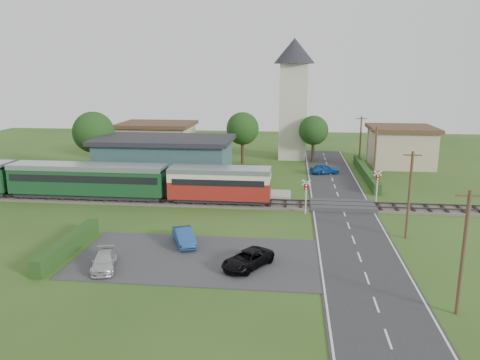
# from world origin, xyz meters

# --- Properties ---
(ground) EXTENTS (120.00, 120.00, 0.00)m
(ground) POSITION_xyz_m (0.00, 0.00, 0.00)
(ground) COLOR #2D4C19
(railway_track) EXTENTS (76.00, 3.20, 0.49)m
(railway_track) POSITION_xyz_m (0.00, 2.00, 0.11)
(railway_track) COLOR #4C443D
(railway_track) RESTS_ON ground
(road) EXTENTS (6.00, 70.00, 0.05)m
(road) POSITION_xyz_m (10.00, 0.00, 0.03)
(road) COLOR #28282B
(road) RESTS_ON ground
(car_park) EXTENTS (17.00, 9.00, 0.08)m
(car_park) POSITION_xyz_m (-1.50, -12.00, 0.04)
(car_park) COLOR #333335
(car_park) RESTS_ON ground
(crossing_deck) EXTENTS (6.20, 3.40, 0.45)m
(crossing_deck) POSITION_xyz_m (10.00, 2.00, 0.23)
(crossing_deck) COLOR #333335
(crossing_deck) RESTS_ON ground
(platform) EXTENTS (30.00, 3.00, 0.45)m
(platform) POSITION_xyz_m (-10.00, 5.20, 0.23)
(platform) COLOR gray
(platform) RESTS_ON ground
(equipment_hut) EXTENTS (2.30, 2.30, 2.55)m
(equipment_hut) POSITION_xyz_m (-18.00, 5.20, 1.75)
(equipment_hut) COLOR beige
(equipment_hut) RESTS_ON platform
(station_building) EXTENTS (16.00, 9.00, 5.30)m
(station_building) POSITION_xyz_m (-10.00, 10.99, 2.69)
(station_building) COLOR #314D4F
(station_building) RESTS_ON ground
(train) EXTENTS (43.20, 2.90, 3.40)m
(train) POSITION_xyz_m (-18.78, 2.00, 2.18)
(train) COLOR #232328
(train) RESTS_ON ground
(church_tower) EXTENTS (6.00, 6.00, 17.60)m
(church_tower) POSITION_xyz_m (5.00, 28.00, 10.23)
(church_tower) COLOR beige
(church_tower) RESTS_ON ground
(house_west) EXTENTS (10.80, 8.80, 5.50)m
(house_west) POSITION_xyz_m (-15.00, 25.00, 2.79)
(house_west) COLOR tan
(house_west) RESTS_ON ground
(house_east) EXTENTS (8.80, 8.80, 5.50)m
(house_east) POSITION_xyz_m (20.00, 24.00, 2.80)
(house_east) COLOR tan
(house_east) RESTS_ON ground
(hedge_carpark) EXTENTS (0.80, 9.00, 1.20)m
(hedge_carpark) POSITION_xyz_m (-11.00, -12.00, 0.60)
(hedge_carpark) COLOR #193814
(hedge_carpark) RESTS_ON ground
(hedge_roadside) EXTENTS (0.80, 18.00, 1.20)m
(hedge_roadside) POSITION_xyz_m (14.20, 16.00, 0.60)
(hedge_roadside) COLOR #193814
(hedge_roadside) RESTS_ON ground
(hedge_station) EXTENTS (22.00, 0.80, 1.30)m
(hedge_station) POSITION_xyz_m (-10.00, 15.50, 0.65)
(hedge_station) COLOR #193814
(hedge_station) RESTS_ON ground
(tree_a) EXTENTS (5.20, 5.20, 8.00)m
(tree_a) POSITION_xyz_m (-20.00, 14.00, 5.38)
(tree_a) COLOR #332316
(tree_a) RESTS_ON ground
(tree_b) EXTENTS (4.60, 4.60, 7.34)m
(tree_b) POSITION_xyz_m (-2.00, 23.00, 5.02)
(tree_b) COLOR #332316
(tree_b) RESTS_ON ground
(tree_c) EXTENTS (4.20, 4.20, 6.78)m
(tree_c) POSITION_xyz_m (8.00, 25.00, 4.65)
(tree_c) COLOR #332316
(tree_c) RESTS_ON ground
(utility_pole_a) EXTENTS (1.40, 0.22, 7.00)m
(utility_pole_a) POSITION_xyz_m (14.20, -18.00, 3.63)
(utility_pole_a) COLOR #473321
(utility_pole_a) RESTS_ON ground
(utility_pole_b) EXTENTS (1.40, 0.22, 7.00)m
(utility_pole_b) POSITION_xyz_m (14.20, -6.00, 3.63)
(utility_pole_b) COLOR #473321
(utility_pole_b) RESTS_ON ground
(utility_pole_c) EXTENTS (1.40, 0.22, 7.00)m
(utility_pole_c) POSITION_xyz_m (14.20, 10.00, 3.63)
(utility_pole_c) COLOR #473321
(utility_pole_c) RESTS_ON ground
(utility_pole_d) EXTENTS (1.40, 0.22, 7.00)m
(utility_pole_d) POSITION_xyz_m (14.20, 22.00, 3.63)
(utility_pole_d) COLOR #473321
(utility_pole_d) RESTS_ON ground
(crossing_signal_near) EXTENTS (0.84, 0.28, 3.28)m
(crossing_signal_near) POSITION_xyz_m (6.40, -0.41, 2.14)
(crossing_signal_near) COLOR silver
(crossing_signal_near) RESTS_ON ground
(crossing_signal_far) EXTENTS (0.84, 0.28, 3.28)m
(crossing_signal_far) POSITION_xyz_m (13.60, 4.39, 2.14)
(crossing_signal_far) COLOR silver
(crossing_signal_far) RESTS_ON ground
(streetlamp_west) EXTENTS (0.30, 0.30, 5.15)m
(streetlamp_west) POSITION_xyz_m (-22.00, 20.00, 3.04)
(streetlamp_west) COLOR #3F3F47
(streetlamp_west) RESTS_ON ground
(streetlamp_east) EXTENTS (0.30, 0.30, 5.15)m
(streetlamp_east) POSITION_xyz_m (16.00, 27.00, 3.04)
(streetlamp_east) COLOR #3F3F47
(streetlamp_east) RESTS_ON ground
(car_on_road) EXTENTS (3.97, 2.48, 1.26)m
(car_on_road) POSITION_xyz_m (9.25, 17.19, 0.68)
(car_on_road) COLOR #154A96
(car_on_road) RESTS_ON road
(car_park_blue) EXTENTS (2.69, 3.94, 1.23)m
(car_park_blue) POSITION_xyz_m (-2.97, -9.50, 0.70)
(car_park_blue) COLOR navy
(car_park_blue) RESTS_ON car_park
(car_park_silver) EXTENTS (2.43, 3.90, 1.05)m
(car_park_silver) POSITION_xyz_m (-7.27, -14.50, 0.61)
(car_park_silver) COLOR #BABABA
(car_park_silver) RESTS_ON car_park
(car_park_dark) EXTENTS (3.77, 4.46, 1.14)m
(car_park_dark) POSITION_xyz_m (2.25, -13.22, 0.65)
(car_park_dark) COLOR black
(car_park_dark) RESTS_ON car_park
(pedestrian_near) EXTENTS (0.60, 0.45, 1.49)m
(pedestrian_near) POSITION_xyz_m (-4.91, 4.66, 1.19)
(pedestrian_near) COLOR gray
(pedestrian_near) RESTS_ON platform
(pedestrian_far) EXTENTS (0.80, 0.89, 1.49)m
(pedestrian_far) POSITION_xyz_m (-15.68, 4.53, 1.20)
(pedestrian_far) COLOR gray
(pedestrian_far) RESTS_ON platform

